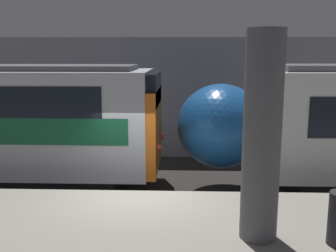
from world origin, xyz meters
The scene contains 3 objects.
ground_plane centered at (0.00, 0.00, 0.00)m, with size 120.00×120.00×0.00m, color #282623.
station_rear_barrier centered at (0.00, 6.57, 2.26)m, with size 50.00×0.15×4.52m.
support_pillar_near centered at (2.19, -2.13, 2.64)m, with size 0.60×0.60×3.34m.
Camera 1 is at (0.94, -8.19, 3.93)m, focal length 42.00 mm.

